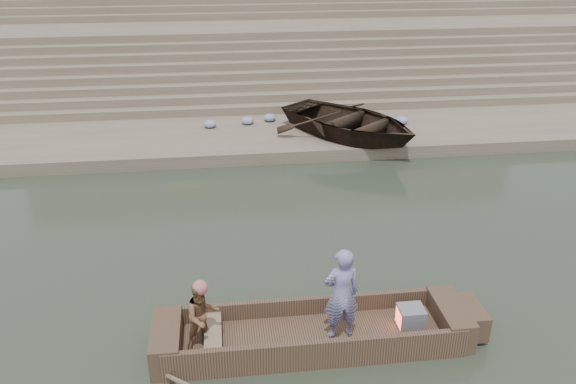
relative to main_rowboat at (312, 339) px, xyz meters
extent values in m
plane|color=#273124|center=(2.24, 2.53, -0.11)|extent=(120.00, 120.00, 0.00)
cube|color=#816E5C|center=(2.24, 10.53, 0.09)|extent=(32.00, 4.00, 0.40)
cube|color=#816E5C|center=(2.24, 18.03, 1.29)|extent=(32.00, 3.00, 2.80)
cube|color=#816E5C|center=(2.24, 25.03, 2.49)|extent=(32.00, 3.00, 5.20)
cube|color=#816E5C|center=(2.24, 12.78, 0.24)|extent=(32.00, 0.50, 0.70)
cube|color=#816E5C|center=(2.24, 13.28, 0.39)|extent=(32.00, 0.50, 1.00)
cube|color=#816E5C|center=(2.24, 13.78, 0.54)|extent=(32.00, 0.50, 1.30)
cube|color=#816E5C|center=(2.24, 14.28, 0.69)|extent=(32.00, 0.50, 1.60)
cube|color=#816E5C|center=(2.24, 14.78, 0.84)|extent=(32.00, 0.50, 1.90)
cube|color=#816E5C|center=(2.24, 15.28, 0.99)|extent=(32.00, 0.50, 2.20)
cube|color=#816E5C|center=(2.24, 15.78, 1.14)|extent=(32.00, 0.50, 2.50)
cube|color=#816E5C|center=(2.24, 16.28, 1.29)|extent=(32.00, 0.50, 2.80)
cube|color=#816E5C|center=(2.24, 19.78, 1.44)|extent=(32.00, 0.50, 3.10)
cube|color=#816E5C|center=(2.24, 20.28, 1.59)|extent=(32.00, 0.50, 3.40)
cube|color=#816E5C|center=(2.24, 20.78, 1.74)|extent=(32.00, 0.50, 3.70)
cube|color=#816E5C|center=(2.24, 21.28, 1.89)|extent=(32.00, 0.50, 4.00)
cube|color=#816E5C|center=(2.24, 21.78, 2.04)|extent=(32.00, 0.50, 4.30)
cube|color=#816E5C|center=(2.24, 22.28, 2.19)|extent=(32.00, 0.50, 4.60)
cube|color=#816E5C|center=(2.24, 22.78, 2.34)|extent=(32.00, 0.50, 4.90)
cube|color=#816E5C|center=(2.24, 23.28, 2.49)|extent=(32.00, 0.50, 5.20)
cube|color=brown|center=(0.00, 0.00, 0.00)|extent=(5.00, 1.30, 0.22)
cube|color=brown|center=(0.00, -0.62, 0.17)|extent=(5.20, 0.12, 0.56)
cube|color=brown|center=(0.00, 0.62, 0.17)|extent=(5.20, 0.12, 0.56)
cube|color=brown|center=(-2.55, 0.00, 0.19)|extent=(0.50, 1.30, 0.60)
cube|color=brown|center=(2.55, 0.00, 0.19)|extent=(0.50, 1.30, 0.60)
cube|color=brown|center=(2.95, 0.00, 0.21)|extent=(0.35, 0.90, 0.50)
cube|color=#937A5B|center=(-1.75, 0.00, 0.29)|extent=(0.30, 1.20, 0.08)
cylinder|color=#937A5B|center=(-2.40, -0.90, 0.19)|extent=(1.03, 2.10, 1.36)
sphere|color=#C05E5F|center=(-1.90, -0.08, 1.31)|extent=(0.26, 0.26, 0.26)
imported|color=navy|center=(0.48, -0.09, 0.99)|extent=(0.68, 0.49, 1.76)
imported|color=#206230|center=(-1.90, -0.08, 0.74)|extent=(0.76, 0.69, 1.26)
cube|color=slate|center=(1.80, 0.00, 0.31)|extent=(0.46, 0.42, 0.40)
cube|color=#E5593F|center=(1.59, 0.00, 0.31)|extent=(0.04, 0.34, 0.32)
imported|color=#2D2116|center=(2.84, 9.77, 0.81)|extent=(5.95, 6.15, 1.04)
ellipsoid|color=#3F5999|center=(0.36, 11.73, 0.42)|extent=(0.44, 0.44, 0.26)
ellipsoid|color=#3F5999|center=(-1.78, 11.27, 0.42)|extent=(0.44, 0.44, 0.26)
ellipsoid|color=#3F5999|center=(-0.45, 11.49, 0.42)|extent=(0.44, 0.44, 0.26)
ellipsoid|color=#3F5999|center=(4.98, 10.85, 0.42)|extent=(0.44, 0.44, 0.26)
camera|label=1|loc=(-1.45, -8.15, 6.76)|focal=36.03mm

